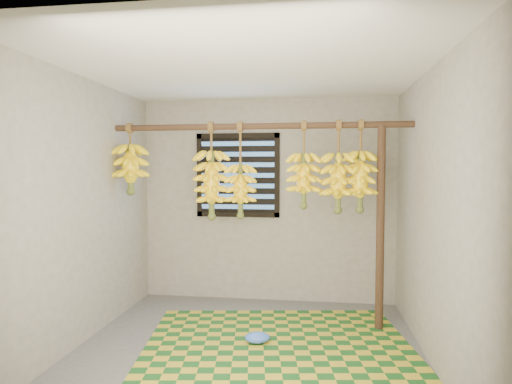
% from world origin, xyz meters
% --- Properties ---
extents(floor, '(3.00, 3.00, 0.01)m').
position_xyz_m(floor, '(0.00, 0.00, -0.01)').
color(floor, '#525252').
rests_on(floor, ground).
extents(ceiling, '(3.00, 3.00, 0.01)m').
position_xyz_m(ceiling, '(0.00, 0.00, 2.40)').
color(ceiling, silver).
rests_on(ceiling, wall_back).
extents(wall_back, '(3.00, 0.01, 2.40)m').
position_xyz_m(wall_back, '(0.00, 1.50, 1.20)').
color(wall_back, gray).
rests_on(wall_back, floor).
extents(wall_left, '(0.01, 3.00, 2.40)m').
position_xyz_m(wall_left, '(-1.50, 0.00, 1.20)').
color(wall_left, gray).
rests_on(wall_left, floor).
extents(wall_right, '(0.01, 3.00, 2.40)m').
position_xyz_m(wall_right, '(1.50, 0.00, 1.20)').
color(wall_right, gray).
rests_on(wall_right, floor).
extents(window, '(1.00, 0.04, 1.00)m').
position_xyz_m(window, '(-0.35, 1.48, 1.50)').
color(window, black).
rests_on(window, wall_back).
extents(hanging_pole, '(3.00, 0.06, 0.06)m').
position_xyz_m(hanging_pole, '(0.00, 0.70, 2.00)').
color(hanging_pole, '#462F1E').
rests_on(hanging_pole, wall_left).
extents(support_post, '(0.08, 0.08, 2.00)m').
position_xyz_m(support_post, '(1.20, 0.70, 1.00)').
color(support_post, '#462F1E').
rests_on(support_post, floor).
extents(woven_mat, '(2.60, 2.20, 0.01)m').
position_xyz_m(woven_mat, '(0.25, 0.15, 0.01)').
color(woven_mat, '#17501B').
rests_on(woven_mat, floor).
extents(plastic_bag, '(0.26, 0.21, 0.09)m').
position_xyz_m(plastic_bag, '(0.06, 0.18, 0.06)').
color(plastic_bag, blue).
rests_on(plastic_bag, woven_mat).
extents(banana_bunch_a, '(0.34, 0.34, 0.73)m').
position_xyz_m(banana_bunch_a, '(-1.35, 0.70, 1.57)').
color(banana_bunch_a, brown).
rests_on(banana_bunch_a, hanging_pole).
extents(banana_bunch_b, '(0.35, 0.35, 0.99)m').
position_xyz_m(banana_bunch_b, '(-0.48, 0.70, 1.41)').
color(banana_bunch_b, brown).
rests_on(banana_bunch_b, hanging_pole).
extents(banana_bunch_c, '(0.30, 0.30, 0.97)m').
position_xyz_m(banana_bunch_c, '(-0.18, 0.70, 1.36)').
color(banana_bunch_c, brown).
rests_on(banana_bunch_c, hanging_pole).
extents(banana_bunch_d, '(0.33, 0.33, 0.86)m').
position_xyz_m(banana_bunch_d, '(0.46, 0.70, 1.46)').
color(banana_bunch_d, brown).
rests_on(banana_bunch_d, hanging_pole).
extents(banana_bunch_e, '(0.34, 0.34, 0.90)m').
position_xyz_m(banana_bunch_e, '(0.79, 0.70, 1.44)').
color(banana_bunch_e, brown).
rests_on(banana_bunch_e, hanging_pole).
extents(banana_bunch_f, '(0.30, 0.30, 0.89)m').
position_xyz_m(banana_bunch_f, '(1.00, 0.70, 1.46)').
color(banana_bunch_f, brown).
rests_on(banana_bunch_f, hanging_pole).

